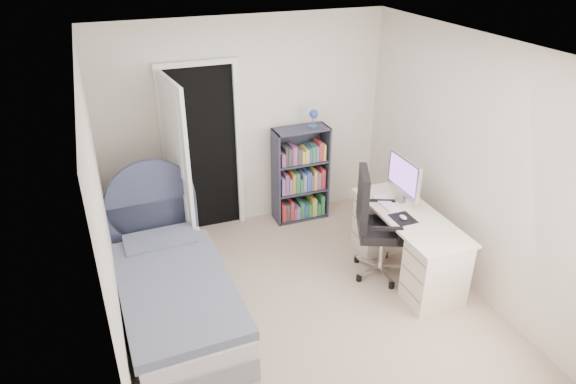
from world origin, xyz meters
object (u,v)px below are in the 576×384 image
object	(u,v)px
bed	(174,291)
desk	(407,240)
nightstand	(139,217)
office_chair	(375,219)
bookcase	(301,178)
floor_lamp	(188,205)

from	to	relation	value
bed	desk	bearing A→B (deg)	-4.00
nightstand	office_chair	bearing A→B (deg)	-31.48
nightstand	bookcase	world-z (taller)	bookcase
bookcase	office_chair	distance (m)	1.40
bed	bookcase	bearing A→B (deg)	35.94
bookcase	desk	distance (m)	1.61
floor_lamp	desk	size ratio (longest dim) A/B	0.89
floor_lamp	bookcase	size ratio (longest dim) A/B	0.91
bookcase	office_chair	bearing A→B (deg)	-78.96
floor_lamp	desk	xyz separation A→B (m)	(2.04, -1.34, -0.14)
nightstand	desk	world-z (taller)	desk
nightstand	floor_lamp	xyz separation A→B (m)	(0.53, -0.16, 0.13)
office_chair	floor_lamp	bearing A→B (deg)	144.57
bed	desk	distance (m)	2.43
bookcase	bed	bearing A→B (deg)	-144.06
floor_lamp	bookcase	xyz separation A→B (m)	(1.44, 0.15, 0.02)
desk	bookcase	bearing A→B (deg)	111.85
bed	floor_lamp	xyz separation A→B (m)	(0.38, 1.17, 0.25)
floor_lamp	bookcase	distance (m)	1.45
bed	floor_lamp	size ratio (longest dim) A/B	1.58
bookcase	nightstand	bearing A→B (deg)	179.83
office_chair	bookcase	bearing A→B (deg)	101.04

